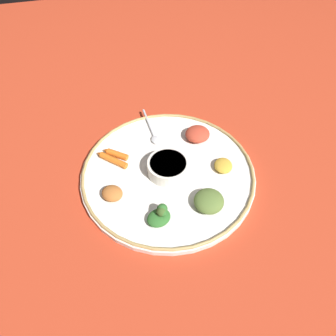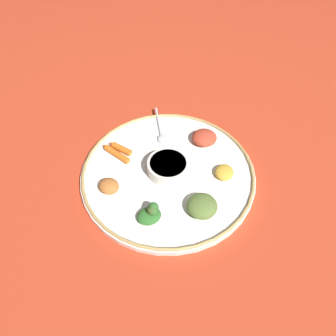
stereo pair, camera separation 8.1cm
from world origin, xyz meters
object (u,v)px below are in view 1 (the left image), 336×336
Objects in this scene: greens_pile at (160,215)px; spoon at (152,132)px; carrot_near_spoon at (115,154)px; carrot_outer at (112,159)px; center_bowl at (168,167)px.

spoon is at bearing 81.49° from greens_pile.
greens_pile is 0.23m from carrot_near_spoon.
spoon is 2.23× the size of carrot_near_spoon.
carrot_outer is (-0.13, -0.08, 0.00)m from spoon.
carrot_near_spoon is 0.85× the size of carrot_outer.
spoon is 1.90× the size of carrot_outer.
center_bowl is 0.15m from carrot_near_spoon.
spoon is (-0.01, 0.15, -0.02)m from center_bowl.
spoon is 0.15m from carrot_outer.
spoon is at bearing 93.44° from center_bowl.
spoon is at bearing 28.83° from carrot_near_spoon.
center_bowl reaches higher than carrot_outer.
carrot_outer is at bearing 112.68° from greens_pile.
greens_pile is (-0.04, -0.28, 0.01)m from spoon.
greens_pile is 1.01× the size of carrot_near_spoon.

